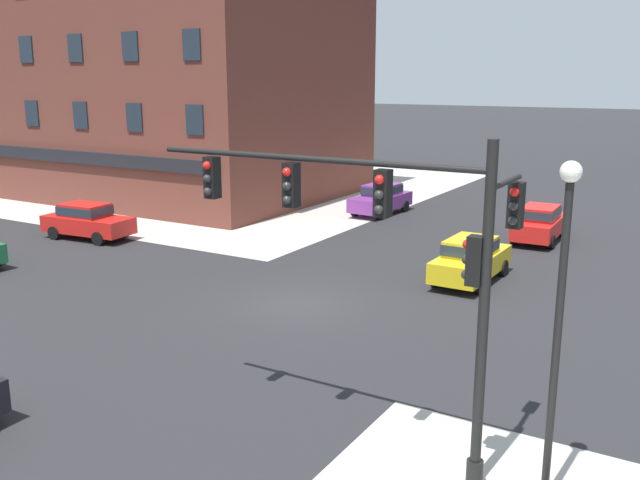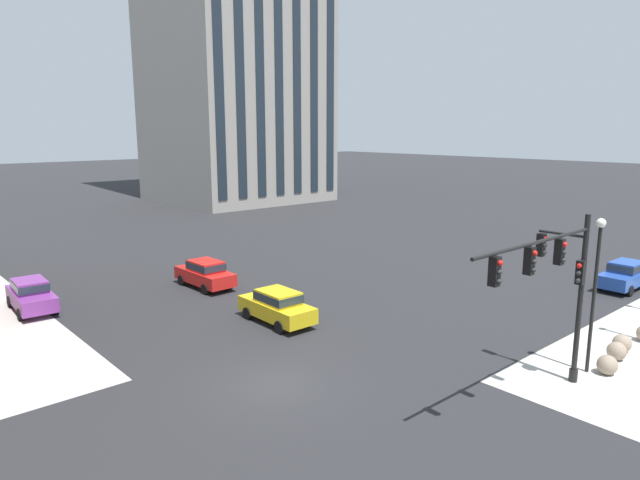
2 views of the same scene
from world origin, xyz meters
TOP-DOWN VIEW (x-y plane):
  - ground_plane at (0.00, 0.00)m, footprint 320.00×320.00m
  - traffic_signal_main at (7.02, -7.18)m, footprint 7.50×2.09m
  - bollard_sphere_curb_a at (10.35, -7.95)m, footprint 0.79×0.79m
  - bollard_sphere_curb_b at (12.11, -7.63)m, footprint 0.79×0.79m
  - bollard_sphere_curb_c at (13.20, -7.43)m, footprint 0.79×0.79m
  - street_lamp_corner_near at (10.00, -7.33)m, footprint 0.36×0.36m
  - car_main_northbound_near at (23.76, -3.60)m, footprint 4.41×1.92m
  - car_main_southbound_far at (4.81, 13.58)m, footprint 1.98×4.44m
  - car_parked_curb at (-4.46, 15.76)m, footprint 2.09×4.50m
  - car_main_mid at (4.22, 5.52)m, footprint 1.94×4.42m

SIDE VIEW (x-z plane):
  - ground_plane at x=0.00m, z-range 0.00..0.00m
  - bollard_sphere_curb_a at x=10.35m, z-range 0.00..0.79m
  - bollard_sphere_curb_b at x=12.11m, z-range 0.00..0.79m
  - bollard_sphere_curb_c at x=13.20m, z-range 0.00..0.79m
  - car_main_northbound_near at x=23.76m, z-range 0.08..1.76m
  - car_main_southbound_far at x=4.81m, z-range 0.08..1.76m
  - car_parked_curb at x=-4.46m, z-range 0.08..1.76m
  - car_main_mid at x=4.22m, z-range 0.08..1.76m
  - street_lamp_corner_near at x=10.00m, z-range 0.72..6.95m
  - traffic_signal_main at x=7.02m, z-range 1.15..7.68m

